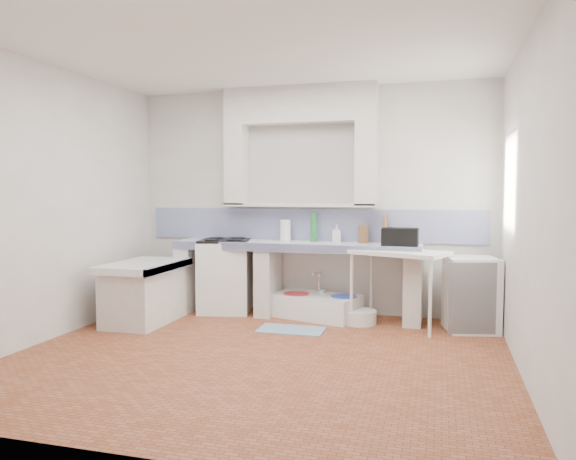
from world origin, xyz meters
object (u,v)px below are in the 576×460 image
(side_table, at_px, (398,289))
(stove, at_px, (225,277))
(sink, at_px, (315,307))
(fridge, at_px, (471,294))

(side_table, bearing_deg, stove, -164.55)
(sink, distance_m, fridge, 1.80)
(stove, relative_size, sink, 0.86)
(stove, xyz_separation_m, side_table, (2.17, -0.20, -0.01))
(sink, bearing_deg, stove, -164.09)
(sink, relative_size, fridge, 1.29)
(stove, height_order, fridge, stove)
(sink, xyz_separation_m, side_table, (1.00, -0.19, 0.31))
(side_table, distance_m, fridge, 0.78)
(stove, height_order, side_table, stove)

